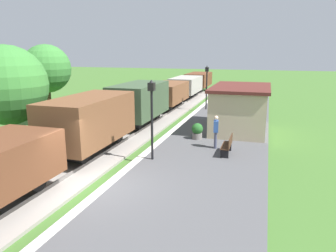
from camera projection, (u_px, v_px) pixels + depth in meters
The scene contains 15 objects.
ground_plane at pixel (95, 192), 12.02m from camera, with size 160.00×160.00×0.00m, color #3D6628.
platform_slab at pixel (177, 201), 11.07m from camera, with size 6.00×60.00×0.25m, color #4C4C4F.
platform_edge_stripe at pixel (104, 187), 11.84m from camera, with size 0.36×60.00×0.01m, color silver.
track_ballast at pixel (41, 183), 12.69m from camera, with size 3.80×60.00×0.12m, color gray.
rail_near at pixel (57, 182), 12.46m from camera, with size 0.07×60.00×0.14m, color slate.
rail_far at pixel (26, 178), 12.87m from camera, with size 0.07×60.00×0.14m, color slate.
freight_train at pixel (153, 99), 24.59m from camera, with size 2.50×39.20×2.72m.
station_hut at pixel (240, 108), 20.16m from camera, with size 3.50×5.80×2.78m.
bench_near_hut at pixel (228, 145), 15.51m from camera, with size 0.42×1.50×0.91m.
person_waiting at pixel (216, 131), 16.41m from camera, with size 0.30×0.41×1.71m.
potted_planter at pixel (197, 131), 18.22m from camera, with size 0.64×0.64×0.92m.
lamp_post_near at pixel (152, 105), 14.31m from camera, with size 0.28×0.28×3.70m.
lamp_post_far at pixel (207, 79), 26.92m from camera, with size 0.28×0.28×3.70m.
tree_trackside_mid at pixel (7, 85), 15.69m from camera, with size 3.93×3.93×5.49m.
tree_trackside_far at pixel (47, 69), 22.09m from camera, with size 3.32×3.32×5.61m.
Camera 1 is at (5.90, -9.81, 5.21)m, focal length 34.20 mm.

